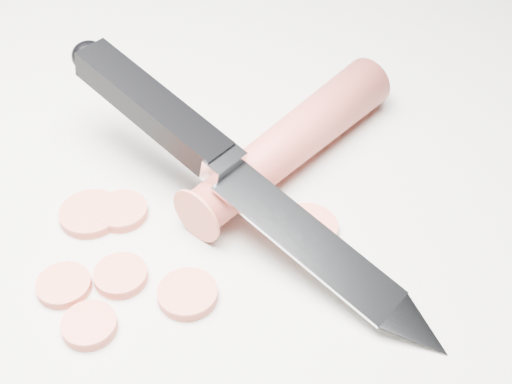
{
  "coord_description": "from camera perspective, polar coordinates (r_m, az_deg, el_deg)",
  "views": [
    {
      "loc": [
        0.1,
        -0.33,
        0.33
      ],
      "look_at": [
        0.07,
        -0.01,
        0.02
      ],
      "focal_mm": 50.0,
      "sensor_mm": 36.0,
      "label": 1
    }
  ],
  "objects": [
    {
      "name": "ground",
      "position": [
        0.48,
        -8.31,
        -0.37
      ],
      "size": [
        2.4,
        2.4,
        0.0
      ],
      "primitive_type": "plane",
      "color": "beige",
      "rests_on": "ground"
    },
    {
      "name": "carrot",
      "position": [
        0.49,
        2.85,
        4.05
      ],
      "size": [
        0.14,
        0.17,
        0.03
      ],
      "primitive_type": "cylinder",
      "rotation": [
        1.57,
        0.0,
        -0.63
      ],
      "color": "#BE4239",
      "rests_on": "ground"
    },
    {
      "name": "carrot_slice_0",
      "position": [
        0.43,
        -10.77,
        -6.59
      ],
      "size": [
        0.03,
        0.03,
        0.01
      ],
      "primitive_type": "cylinder",
      "color": "#DD6249",
      "rests_on": "ground"
    },
    {
      "name": "carrot_slice_1",
      "position": [
        0.43,
        -15.12,
        -7.21
      ],
      "size": [
        0.03,
        0.03,
        0.01
      ],
      "primitive_type": "cylinder",
      "color": "#DD6249",
      "rests_on": "ground"
    },
    {
      "name": "carrot_slice_2",
      "position": [
        0.47,
        -13.1,
        -1.7
      ],
      "size": [
        0.04,
        0.04,
        0.01
      ],
      "primitive_type": "cylinder",
      "color": "#DD6249",
      "rests_on": "ground"
    },
    {
      "name": "carrot_slice_3",
      "position": [
        0.42,
        -5.49,
        -8.13
      ],
      "size": [
        0.03,
        0.03,
        0.01
      ],
      "primitive_type": "cylinder",
      "color": "#DD6249",
      "rests_on": "ground"
    },
    {
      "name": "carrot_slice_4",
      "position": [
        0.45,
        4.07,
        -2.89
      ],
      "size": [
        0.04,
        0.04,
        0.01
      ],
      "primitive_type": "cylinder",
      "color": "#DD6249",
      "rests_on": "ground"
    },
    {
      "name": "carrot_slice_5",
      "position": [
        0.47,
        -10.73,
        -1.51
      ],
      "size": [
        0.03,
        0.03,
        0.01
      ],
      "primitive_type": "cylinder",
      "color": "#DD6249",
      "rests_on": "ground"
    },
    {
      "name": "carrot_slice_6",
      "position": [
        0.41,
        -13.19,
        -10.35
      ],
      "size": [
        0.03,
        0.03,
        0.01
      ],
      "primitive_type": "cylinder",
      "color": "#DD6249",
      "rests_on": "ground"
    },
    {
      "name": "kitchen_knife",
      "position": [
        0.43,
        -0.94,
        1.17
      ],
      "size": [
        0.26,
        0.2,
        0.08
      ],
      "primitive_type": null,
      "color": "silver",
      "rests_on": "ground"
    }
  ]
}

